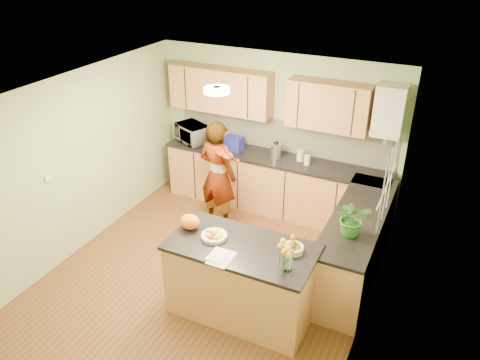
% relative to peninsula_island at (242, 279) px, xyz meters
% --- Properties ---
extents(floor, '(4.50, 4.50, 0.00)m').
position_rel_peninsula_island_xyz_m(floor, '(-0.66, 0.42, -0.48)').
color(floor, '#563818').
rests_on(floor, ground).
extents(ceiling, '(4.00, 4.50, 0.02)m').
position_rel_peninsula_island_xyz_m(ceiling, '(-0.66, 0.42, 2.02)').
color(ceiling, silver).
rests_on(ceiling, wall_back).
extents(wall_back, '(4.00, 0.02, 2.50)m').
position_rel_peninsula_island_xyz_m(wall_back, '(-0.66, 2.67, 0.77)').
color(wall_back, '#8FA475').
rests_on(wall_back, floor).
extents(wall_front, '(4.00, 0.02, 2.50)m').
position_rel_peninsula_island_xyz_m(wall_front, '(-0.66, -1.83, 0.77)').
color(wall_front, '#8FA475').
rests_on(wall_front, floor).
extents(wall_left, '(0.02, 4.50, 2.50)m').
position_rel_peninsula_island_xyz_m(wall_left, '(-2.66, 0.42, 0.77)').
color(wall_left, '#8FA475').
rests_on(wall_left, floor).
extents(wall_right, '(0.02, 4.50, 2.50)m').
position_rel_peninsula_island_xyz_m(wall_right, '(1.34, 0.42, 0.77)').
color(wall_right, '#8FA475').
rests_on(wall_right, floor).
extents(back_counter, '(3.64, 0.62, 0.94)m').
position_rel_peninsula_island_xyz_m(back_counter, '(-0.56, 2.37, -0.01)').
color(back_counter, '#AF7446').
rests_on(back_counter, floor).
extents(right_counter, '(0.62, 2.24, 0.94)m').
position_rel_peninsula_island_xyz_m(right_counter, '(1.04, 1.27, -0.01)').
color(right_counter, '#AF7446').
rests_on(right_counter, floor).
extents(splashback, '(3.60, 0.02, 0.52)m').
position_rel_peninsula_island_xyz_m(splashback, '(-0.56, 2.66, 0.72)').
color(splashback, beige).
rests_on(splashback, back_counter).
extents(upper_cabinets, '(3.20, 0.34, 0.70)m').
position_rel_peninsula_island_xyz_m(upper_cabinets, '(-0.84, 2.50, 1.37)').
color(upper_cabinets, '#AF7446').
rests_on(upper_cabinets, wall_back).
extents(boiler, '(0.40, 0.30, 0.86)m').
position_rel_peninsula_island_xyz_m(boiler, '(1.04, 2.51, 1.41)').
color(boiler, silver).
rests_on(boiler, wall_back).
extents(window_right, '(0.01, 1.30, 1.05)m').
position_rel_peninsula_island_xyz_m(window_right, '(1.33, 1.02, 1.07)').
color(window_right, silver).
rests_on(window_right, wall_right).
extents(light_switch, '(0.02, 0.09, 0.09)m').
position_rel_peninsula_island_xyz_m(light_switch, '(-2.65, -0.18, 0.82)').
color(light_switch, silver).
rests_on(light_switch, wall_left).
extents(ceiling_lamp, '(0.30, 0.30, 0.07)m').
position_rel_peninsula_island_xyz_m(ceiling_lamp, '(-0.66, 0.72, 1.98)').
color(ceiling_lamp, '#FFEABF').
rests_on(ceiling_lamp, ceiling).
extents(peninsula_island, '(1.68, 0.86, 0.96)m').
position_rel_peninsula_island_xyz_m(peninsula_island, '(0.00, 0.00, 0.00)').
color(peninsula_island, '#AF7446').
rests_on(peninsula_island, floor).
extents(fruit_dish, '(0.30, 0.30, 0.11)m').
position_rel_peninsula_island_xyz_m(fruit_dish, '(-0.35, 0.00, 0.52)').
color(fruit_dish, beige).
rests_on(fruit_dish, peninsula_island).
extents(orange_bowl, '(0.23, 0.23, 0.13)m').
position_rel_peninsula_island_xyz_m(orange_bowl, '(0.55, 0.15, 0.54)').
color(orange_bowl, beige).
rests_on(orange_bowl, peninsula_island).
extents(flower_vase, '(0.25, 0.25, 0.47)m').
position_rel_peninsula_island_xyz_m(flower_vase, '(0.60, -0.18, 0.79)').
color(flower_vase, silver).
rests_on(flower_vase, peninsula_island).
extents(orange_bag, '(0.26, 0.23, 0.18)m').
position_rel_peninsula_island_xyz_m(orange_bag, '(-0.70, 0.05, 0.57)').
color(orange_bag, orange).
rests_on(orange_bag, peninsula_island).
extents(papers, '(0.23, 0.32, 0.01)m').
position_rel_peninsula_island_xyz_m(papers, '(-0.10, -0.30, 0.48)').
color(papers, silver).
rests_on(papers, peninsula_island).
extents(violinist, '(0.68, 0.50, 1.72)m').
position_rel_peninsula_island_xyz_m(violinist, '(-1.14, 1.56, 0.38)').
color(violinist, '#EAA88F').
rests_on(violinist, floor).
extents(violin, '(0.66, 0.57, 0.16)m').
position_rel_peninsula_island_xyz_m(violin, '(-0.94, 1.34, 0.89)').
color(violin, '#4A0804').
rests_on(violin, violinist).
extents(microwave, '(0.65, 0.57, 0.30)m').
position_rel_peninsula_island_xyz_m(microwave, '(-2.03, 2.34, 0.61)').
color(microwave, silver).
rests_on(microwave, back_counter).
extents(blue_box, '(0.29, 0.22, 0.22)m').
position_rel_peninsula_island_xyz_m(blue_box, '(-1.25, 2.35, 0.57)').
color(blue_box, navy).
rests_on(blue_box, back_counter).
extents(kettle, '(0.17, 0.17, 0.32)m').
position_rel_peninsula_island_xyz_m(kettle, '(-0.54, 2.36, 0.59)').
color(kettle, silver).
rests_on(kettle, back_counter).
extents(jar_cream, '(0.14, 0.14, 0.18)m').
position_rel_peninsula_island_xyz_m(jar_cream, '(-0.15, 2.42, 0.55)').
color(jar_cream, beige).
rests_on(jar_cream, back_counter).
extents(jar_white, '(0.13, 0.13, 0.15)m').
position_rel_peninsula_island_xyz_m(jar_white, '(-0.02, 2.33, 0.53)').
color(jar_white, silver).
rests_on(jar_white, back_counter).
extents(potted_plant, '(0.49, 0.46, 0.44)m').
position_rel_peninsula_island_xyz_m(potted_plant, '(1.04, 0.78, 0.68)').
color(potted_plant, '#2D6D24').
rests_on(potted_plant, right_counter).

